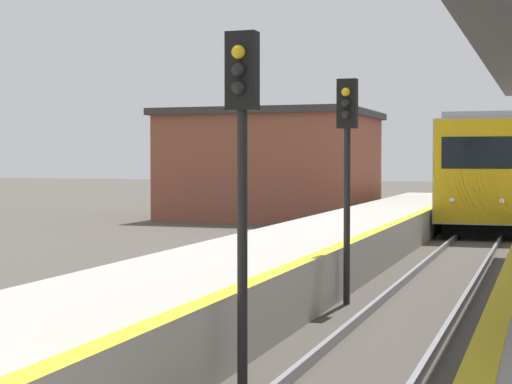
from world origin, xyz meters
TOP-DOWN VIEW (x-y plane):
  - train at (0.00, 35.40)m, footprint 2.82×20.54m
  - signal_near at (-1.18, 6.30)m, footprint 0.36×0.31m
  - signal_mid at (-1.33, 12.35)m, footprint 0.36×0.31m
  - station_building at (-9.70, 34.09)m, footprint 8.88×8.34m

SIDE VIEW (x-z plane):
  - train at x=0.00m, z-range 0.04..4.27m
  - station_building at x=-9.70m, z-range 0.01..4.86m
  - signal_near at x=-1.18m, z-range 0.84..4.96m
  - signal_mid at x=-1.33m, z-range 0.84..4.96m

